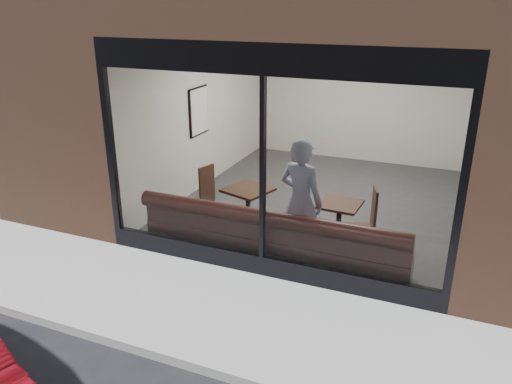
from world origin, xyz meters
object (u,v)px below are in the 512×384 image
at_px(banquette, 272,248).
at_px(cafe_table_left, 248,190).
at_px(person, 301,202).
at_px(cafe_chair_left, 200,201).
at_px(cafe_table_right, 340,204).
at_px(cafe_chair_right, 360,229).

height_order(banquette, cafe_table_left, cafe_table_left).
height_order(person, cafe_chair_left, person).
bearing_deg(banquette, person, 32.23).
relative_size(cafe_table_left, cafe_table_right, 1.10).
distance_m(person, cafe_chair_right, 1.37).
bearing_deg(cafe_table_left, cafe_chair_left, 162.67).
xyz_separation_m(cafe_table_left, cafe_chair_left, (-1.11, 0.35, -0.50)).
xyz_separation_m(person, cafe_chair_right, (0.73, 0.92, -0.71)).
bearing_deg(person, banquette, 48.13).
distance_m(cafe_table_left, cafe_chair_left, 1.26).
bearing_deg(cafe_chair_right, cafe_table_right, 30.63).
bearing_deg(cafe_table_right, person, -125.60).
xyz_separation_m(cafe_table_right, cafe_chair_left, (-2.66, 0.37, -0.50)).
height_order(cafe_table_left, cafe_chair_left, cafe_table_left).
height_order(person, cafe_table_left, person).
bearing_deg(cafe_table_right, banquette, -133.42).
height_order(person, cafe_chair_right, person).
relative_size(person, cafe_chair_right, 4.49).
distance_m(banquette, person, 0.83).
relative_size(cafe_table_left, cafe_chair_right, 1.62).
distance_m(banquette, cafe_table_right, 1.25).
xyz_separation_m(cafe_table_right, cafe_chair_right, (0.29, 0.31, -0.50)).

